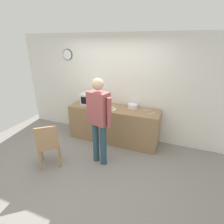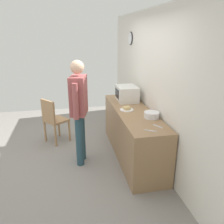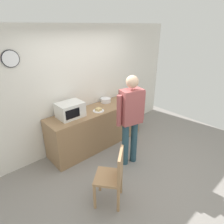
{
  "view_description": "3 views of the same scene",
  "coord_description": "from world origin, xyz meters",
  "px_view_note": "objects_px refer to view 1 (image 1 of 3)",
  "views": [
    {
      "loc": [
        1.55,
        -2.54,
        2.41
      ],
      "look_at": [
        0.22,
        0.8,
        0.95
      ],
      "focal_mm": 28.26,
      "sensor_mm": 36.0,
      "label": 1
    },
    {
      "loc": [
        3.86,
        0.08,
        2.2
      ],
      "look_at": [
        0.19,
        0.81,
        0.91
      ],
      "focal_mm": 37.12,
      "sensor_mm": 36.0,
      "label": 2
    },
    {
      "loc": [
        -2.25,
        -1.88,
        2.57
      ],
      "look_at": [
        0.17,
        0.79,
        0.94
      ],
      "focal_mm": 31.08,
      "sensor_mm": 36.0,
      "label": 3
    }
  ],
  "objects_px": {
    "sandwich_plate": "(111,109)",
    "wooden_chair": "(48,144)",
    "salad_bowl": "(133,106)",
    "fork_utensil": "(152,113)",
    "spoon_utensil": "(147,110)",
    "microwave": "(92,99)",
    "person_standing": "(99,116)"
  },
  "relations": [
    {
      "from": "spoon_utensil",
      "to": "person_standing",
      "type": "height_order",
      "value": "person_standing"
    },
    {
      "from": "spoon_utensil",
      "to": "wooden_chair",
      "type": "distance_m",
      "value": 2.3
    },
    {
      "from": "spoon_utensil",
      "to": "fork_utensil",
      "type": "bearing_deg",
      "value": -50.21
    },
    {
      "from": "person_standing",
      "to": "sandwich_plate",
      "type": "bearing_deg",
      "value": 96.1
    },
    {
      "from": "wooden_chair",
      "to": "spoon_utensil",
      "type": "bearing_deg",
      "value": 44.51
    },
    {
      "from": "salad_bowl",
      "to": "wooden_chair",
      "type": "bearing_deg",
      "value": -127.48
    },
    {
      "from": "person_standing",
      "to": "fork_utensil",
      "type": "bearing_deg",
      "value": 47.31
    },
    {
      "from": "wooden_chair",
      "to": "sandwich_plate",
      "type": "bearing_deg",
      "value": 59.17
    },
    {
      "from": "sandwich_plate",
      "to": "salad_bowl",
      "type": "distance_m",
      "value": 0.55
    },
    {
      "from": "sandwich_plate",
      "to": "microwave",
      "type": "bearing_deg",
      "value": 165.07
    },
    {
      "from": "spoon_utensil",
      "to": "person_standing",
      "type": "relative_size",
      "value": 0.09
    },
    {
      "from": "fork_utensil",
      "to": "spoon_utensil",
      "type": "xyz_separation_m",
      "value": [
        -0.13,
        0.16,
        0.0
      ]
    },
    {
      "from": "fork_utensil",
      "to": "person_standing",
      "type": "bearing_deg",
      "value": -132.69
    },
    {
      "from": "microwave",
      "to": "person_standing",
      "type": "height_order",
      "value": "person_standing"
    },
    {
      "from": "fork_utensil",
      "to": "person_standing",
      "type": "xyz_separation_m",
      "value": [
        -0.87,
        -0.94,
        0.17
      ]
    },
    {
      "from": "microwave",
      "to": "spoon_utensil",
      "type": "relative_size",
      "value": 2.94
    },
    {
      "from": "microwave",
      "to": "wooden_chair",
      "type": "distance_m",
      "value": 1.59
    },
    {
      "from": "microwave",
      "to": "fork_utensil",
      "type": "distance_m",
      "value": 1.55
    },
    {
      "from": "sandwich_plate",
      "to": "wooden_chair",
      "type": "relative_size",
      "value": 0.26
    },
    {
      "from": "sandwich_plate",
      "to": "wooden_chair",
      "type": "bearing_deg",
      "value": -120.83
    },
    {
      "from": "microwave",
      "to": "fork_utensil",
      "type": "xyz_separation_m",
      "value": [
        1.54,
        -0.06,
        -0.15
      ]
    },
    {
      "from": "salad_bowl",
      "to": "fork_utensil",
      "type": "height_order",
      "value": "salad_bowl"
    },
    {
      "from": "salad_bowl",
      "to": "sandwich_plate",
      "type": "bearing_deg",
      "value": -146.86
    },
    {
      "from": "microwave",
      "to": "person_standing",
      "type": "distance_m",
      "value": 1.2
    },
    {
      "from": "sandwich_plate",
      "to": "wooden_chair",
      "type": "distance_m",
      "value": 1.6
    },
    {
      "from": "fork_utensil",
      "to": "spoon_utensil",
      "type": "relative_size",
      "value": 1.0
    },
    {
      "from": "sandwich_plate",
      "to": "fork_utensil",
      "type": "relative_size",
      "value": 1.41
    },
    {
      "from": "sandwich_plate",
      "to": "spoon_utensil",
      "type": "relative_size",
      "value": 1.41
    },
    {
      "from": "salad_bowl",
      "to": "spoon_utensil",
      "type": "distance_m",
      "value": 0.37
    },
    {
      "from": "fork_utensil",
      "to": "salad_bowl",
      "type": "bearing_deg",
      "value": 158.2
    },
    {
      "from": "sandwich_plate",
      "to": "person_standing",
      "type": "relative_size",
      "value": 0.13
    },
    {
      "from": "microwave",
      "to": "fork_utensil",
      "type": "height_order",
      "value": "microwave"
    }
  ]
}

